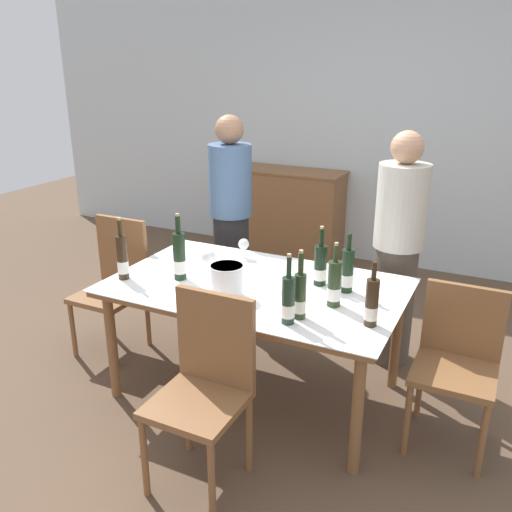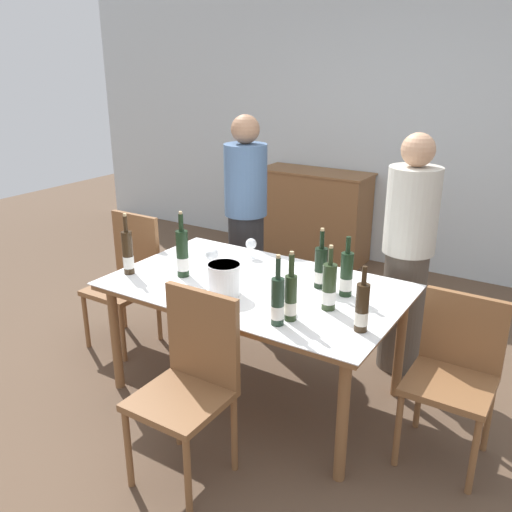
{
  "view_description": "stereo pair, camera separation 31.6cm",
  "coord_description": "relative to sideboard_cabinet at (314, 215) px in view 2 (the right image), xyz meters",
  "views": [
    {
      "loc": [
        1.31,
        -2.67,
        1.99
      ],
      "look_at": [
        0.0,
        0.0,
        0.92
      ],
      "focal_mm": 38.0,
      "sensor_mm": 36.0,
      "label": 1
    },
    {
      "loc": [
        1.59,
        -2.51,
        1.99
      ],
      "look_at": [
        0.0,
        0.0,
        0.92
      ],
      "focal_mm": 38.0,
      "sensor_mm": 36.0,
      "label": 2
    }
  ],
  "objects": [
    {
      "name": "wine_glass_2",
      "position": [
        0.55,
        -2.06,
        0.36
      ],
      "size": [
        0.07,
        0.07,
        0.13
      ],
      "color": "white",
      "rests_on": "dining_table"
    },
    {
      "name": "wine_bottle_5",
      "position": [
        0.37,
        -2.56,
        0.41
      ],
      "size": [
        0.08,
        0.08,
        0.41
      ],
      "color": "black",
      "rests_on": "dining_table"
    },
    {
      "name": "person_guest_left",
      "position": [
        1.49,
        -1.65,
        0.33
      ],
      "size": [
        0.33,
        0.33,
        1.59
      ],
      "color": "#51473D",
      "rests_on": "ground_plane"
    },
    {
      "name": "dining_table",
      "position": [
        0.82,
        -2.44,
        0.2
      ],
      "size": [
        1.73,
        1.06,
        0.74
      ],
      "color": "brown",
      "rests_on": "ground_plane"
    },
    {
      "name": "back_wall",
      "position": [
        0.82,
        0.29,
        0.93
      ],
      "size": [
        8.0,
        0.1,
        2.8
      ],
      "color": "silver",
      "rests_on": "ground_plane"
    },
    {
      "name": "chair_near_front",
      "position": [
        0.92,
        -3.19,
        0.08
      ],
      "size": [
        0.42,
        0.42,
        0.96
      ],
      "color": "brown",
      "rests_on": "ground_plane"
    },
    {
      "name": "wine_glass_1",
      "position": [
        0.49,
        -2.42,
        0.38
      ],
      "size": [
        0.09,
        0.09,
        0.16
      ],
      "color": "white",
      "rests_on": "dining_table"
    },
    {
      "name": "ice_bucket",
      "position": [
        0.75,
        -2.65,
        0.37
      ],
      "size": [
        0.19,
        0.19,
        0.18
      ],
      "color": "white",
      "rests_on": "dining_table"
    },
    {
      "name": "person_host",
      "position": [
        0.16,
        -1.54,
        0.35
      ],
      "size": [
        0.33,
        0.33,
        1.62
      ],
      "color": "#262628",
      "rests_on": "ground_plane"
    },
    {
      "name": "wine_glass_0",
      "position": [
        1.12,
        -2.65,
        0.36
      ],
      "size": [
        0.08,
        0.08,
        0.14
      ],
      "color": "white",
      "rests_on": "dining_table"
    },
    {
      "name": "wine_bottle_7",
      "position": [
        1.16,
        -2.27,
        0.39
      ],
      "size": [
        0.08,
        0.08,
        0.36
      ],
      "color": "black",
      "rests_on": "dining_table"
    },
    {
      "name": "wine_bottle_6",
      "position": [
        1.19,
        -2.81,
        0.39
      ],
      "size": [
        0.07,
        0.07,
        0.37
      ],
      "color": "#1E3323",
      "rests_on": "dining_table"
    },
    {
      "name": "wine_bottle_0",
      "position": [
        0.06,
        -2.71,
        0.4
      ],
      "size": [
        0.07,
        0.07,
        0.39
      ],
      "color": "#332314",
      "rests_on": "dining_table"
    },
    {
      "name": "ground_plane",
      "position": [
        0.82,
        -2.44,
        -0.47
      ],
      "size": [
        12.0,
        12.0,
        0.0
      ],
      "primitive_type": "plane",
      "color": "brown"
    },
    {
      "name": "chair_right_end",
      "position": [
        1.98,
        -2.35,
        0.04
      ],
      "size": [
        0.42,
        0.42,
        0.87
      ],
      "color": "brown",
      "rests_on": "ground_plane"
    },
    {
      "name": "wine_bottle_1",
      "position": [
        1.33,
        -2.51,
        0.39
      ],
      "size": [
        0.08,
        0.08,
        0.36
      ],
      "color": "#28381E",
      "rests_on": "dining_table"
    },
    {
      "name": "wine_bottle_4",
      "position": [
        1.22,
        -2.73,
        0.39
      ],
      "size": [
        0.06,
        0.06,
        0.37
      ],
      "color": "#28381E",
      "rests_on": "dining_table"
    },
    {
      "name": "wine_bottle_3",
      "position": [
        1.57,
        -2.65,
        0.39
      ],
      "size": [
        0.07,
        0.07,
        0.34
      ],
      "color": "#332314",
      "rests_on": "dining_table"
    },
    {
      "name": "wine_bottle_2",
      "position": [
        1.34,
        -2.3,
        0.39
      ],
      "size": [
        0.07,
        0.07,
        0.35
      ],
      "color": "black",
      "rests_on": "dining_table"
    },
    {
      "name": "chair_left_end",
      "position": [
        -0.34,
        -2.34,
        0.07
      ],
      "size": [
        0.42,
        0.42,
        0.95
      ],
      "color": "brown",
      "rests_on": "ground_plane"
    },
    {
      "name": "sideboard_cabinet",
      "position": [
        0.0,
        0.0,
        0.0
      ],
      "size": [
        1.16,
        0.46,
        0.93
      ],
      "color": "brown",
      "rests_on": "ground_plane"
    }
  ]
}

